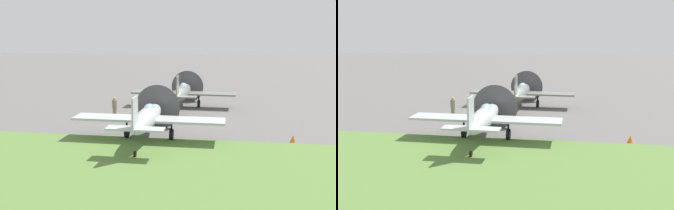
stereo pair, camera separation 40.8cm
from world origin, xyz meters
TOP-DOWN VIEW (x-y plane):
  - ground_plane at (0.00, 0.00)m, footprint 160.00×160.00m
  - grass_verge at (0.00, -12.82)m, footprint 120.00×11.00m
  - airplane_lead at (0.71, 2.92)m, footprint 9.34×7.42m
  - airplane_wingman at (-0.28, -7.88)m, footprint 9.62×7.66m
  - ground_crew_chief at (-4.00, -2.47)m, footprint 0.38×0.60m
  - runway_marker_cone at (8.69, -7.00)m, footprint 0.36×0.36m

SIDE VIEW (x-z plane):
  - ground_plane at x=0.00m, z-range 0.00..0.00m
  - grass_verge at x=0.00m, z-range 0.00..0.01m
  - runway_marker_cone at x=8.69m, z-range 0.00..0.44m
  - ground_crew_chief at x=-4.00m, z-range 0.05..1.78m
  - airplane_lead at x=0.71m, z-range -0.27..3.07m
  - airplane_wingman at x=-0.28m, z-range -0.28..3.17m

